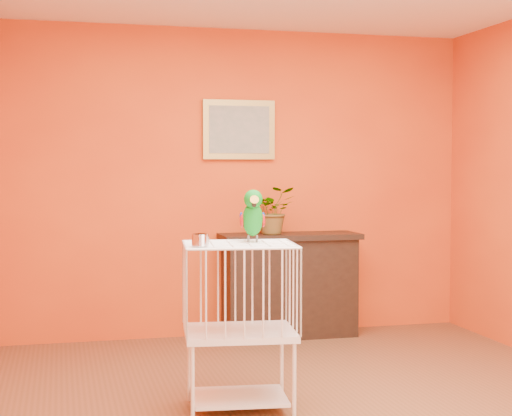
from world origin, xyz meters
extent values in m
plane|color=brown|center=(0.00, 0.00, 0.00)|extent=(4.50, 4.50, 0.00)
plane|color=#DD4E14|center=(0.00, 2.25, 1.30)|extent=(4.00, 0.00, 4.00)
cube|color=black|center=(0.40, 2.05, 0.41)|extent=(1.10, 0.37, 0.83)
cube|color=black|center=(0.40, 2.05, 0.85)|extent=(1.18, 0.42, 0.05)
cube|color=black|center=(0.40, 1.88, 0.41)|extent=(0.77, 0.02, 0.41)
cube|color=#5B1A25|center=(0.17, 2.00, 0.32)|extent=(0.05, 0.17, 0.26)
cube|color=#274422|center=(0.24, 2.00, 0.32)|extent=(0.05, 0.17, 0.26)
cube|color=#5B1A25|center=(0.33, 2.00, 0.32)|extent=(0.05, 0.17, 0.26)
cube|color=#274422|center=(0.42, 2.00, 0.32)|extent=(0.05, 0.17, 0.26)
cube|color=#5B1A25|center=(0.51, 2.00, 0.32)|extent=(0.05, 0.17, 0.26)
imported|color=#26722D|center=(0.25, 1.99, 1.03)|extent=(0.37, 0.41, 0.31)
cube|color=#AA8B3C|center=(0.00, 2.22, 1.75)|extent=(0.62, 0.03, 0.50)
cube|color=gray|center=(0.00, 2.21, 1.75)|extent=(0.52, 0.01, 0.40)
cube|color=white|center=(-0.46, 0.17, 0.08)|extent=(0.59, 0.48, 0.02)
cube|color=white|center=(-0.46, 0.17, 0.46)|extent=(0.69, 0.56, 0.04)
cube|color=white|center=(-0.46, 0.17, 0.98)|extent=(0.69, 0.56, 0.01)
cylinder|color=white|center=(-0.78, -0.01, 0.22)|extent=(0.02, 0.02, 0.44)
cylinder|color=white|center=(-0.20, -0.08, 0.22)|extent=(0.02, 0.02, 0.44)
cylinder|color=white|center=(-0.72, 0.43, 0.22)|extent=(0.02, 0.02, 0.44)
cylinder|color=white|center=(-0.15, 0.36, 0.22)|extent=(0.02, 0.02, 0.44)
cylinder|color=silver|center=(-0.72, 0.05, 1.03)|extent=(0.10, 0.10, 0.07)
cylinder|color=#59544C|center=(-0.39, 0.24, 1.01)|extent=(0.01, 0.01, 0.05)
cylinder|color=#59544C|center=(-0.34, 0.23, 1.01)|extent=(0.01, 0.01, 0.05)
ellipsoid|color=#038518|center=(-0.37, 0.23, 1.13)|extent=(0.15, 0.19, 0.23)
ellipsoid|color=#038518|center=(-0.37, 0.20, 1.25)|extent=(0.13, 0.13, 0.11)
cone|color=orange|center=(-0.38, 0.15, 1.23)|extent=(0.06, 0.08, 0.07)
cone|color=black|center=(-0.38, 0.16, 1.21)|extent=(0.03, 0.03, 0.03)
sphere|color=black|center=(-0.42, 0.18, 1.26)|extent=(0.02, 0.02, 0.02)
sphere|color=black|center=(-0.34, 0.17, 1.26)|extent=(0.02, 0.02, 0.02)
ellipsoid|color=#A50C0C|center=(-0.43, 0.25, 1.12)|extent=(0.04, 0.07, 0.08)
ellipsoid|color=navy|center=(-0.31, 0.23, 1.12)|extent=(0.04, 0.07, 0.08)
cone|color=#038518|center=(-0.36, 0.31, 1.05)|extent=(0.09, 0.17, 0.12)
camera|label=1|loc=(-1.48, -4.27, 1.43)|focal=55.00mm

